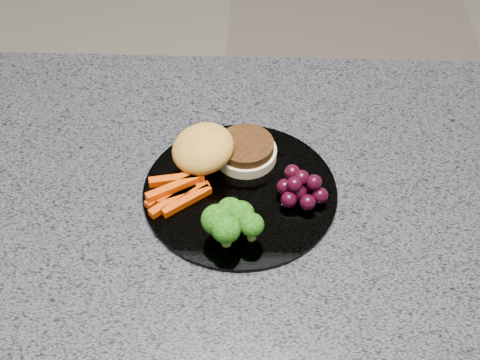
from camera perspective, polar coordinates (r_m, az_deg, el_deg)
name	(u,v)px	position (r m, az deg, el deg)	size (l,w,h in m)	color
island_cabinet	(184,359)	(1.29, -4.79, -14.97)	(1.20, 0.60, 0.86)	brown
countertop	(164,200)	(0.92, -6.51, -1.67)	(1.20, 0.60, 0.04)	#4B4C55
plate	(240,192)	(0.89, 0.00, -1.01)	(0.26, 0.26, 0.01)	white
burger	(218,152)	(0.91, -1.86, 2.44)	(0.17, 0.13, 0.05)	beige
carrot_sticks	(176,191)	(0.88, -5.46, -0.96)	(0.09, 0.08, 0.02)	#CB3B03
broccoli	(230,220)	(0.82, -0.82, -3.45)	(0.08, 0.07, 0.05)	#588C33
grape_bunch	(301,187)	(0.88, 5.25, -0.60)	(0.07, 0.06, 0.04)	black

